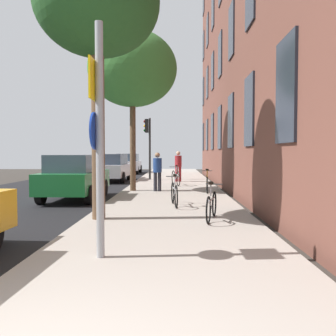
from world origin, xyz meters
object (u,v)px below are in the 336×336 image
bicycle_2 (207,183)px  car_1 (75,177)px  bicycle_3 (176,177)px  pedestrian_0 (157,169)px  car_2 (112,167)px  tree_near (97,5)px  traffic_light (148,138)px  bicycle_0 (211,205)px  car_3 (128,163)px  sign_post (98,130)px  bicycle_1 (174,193)px  tree_far (133,69)px  pedestrian_1 (178,164)px

bicycle_2 → car_1: size_ratio=0.42×
bicycle_2 → bicycle_3: bearing=112.1°
pedestrian_0 → car_2: bearing=115.3°
tree_near → bicycle_3: 10.35m
tree_near → traffic_light: bearing=89.0°
bicycle_3 → car_1: car_1 is taller
bicycle_0 → car_1: size_ratio=0.40×
tree_near → bicycle_0: tree_near is taller
pedestrian_0 → car_3: size_ratio=0.37×
sign_post → bicycle_1: bearing=78.1°
bicycle_2 → pedestrian_0: size_ratio=1.04×
bicycle_1 → bicycle_2: (1.31, 3.80, -0.00)m
tree_far → tree_near: bearing=-90.5°
sign_post → bicycle_2: (2.43, 9.17, -1.55)m
car_3 → tree_near: bearing=-84.5°
traffic_light → tree_far: 6.85m
car_3 → tree_far: bearing=-81.9°
bicycle_2 → tree_near: bearing=-117.6°
bicycle_0 → bicycle_1: bicycle_1 is taller
tree_far → car_3: 15.27m
bicycle_3 → pedestrian_1: bearing=86.7°
bicycle_0 → sign_post: bearing=-123.2°
pedestrian_0 → car_2: size_ratio=0.36×
bicycle_1 → car_1: car_1 is taller
bicycle_1 → bicycle_0: bearing=-69.1°
sign_post → bicycle_2: bearing=75.1°
bicycle_1 → pedestrian_0: 4.23m
pedestrian_1 → car_1: size_ratio=0.42×
sign_post → bicycle_0: sign_post is taller
car_1 → car_2: 8.33m
car_1 → bicycle_3: bearing=52.1°
tree_near → bicycle_3: bearing=78.4°
bicycle_2 → car_1: 5.18m
bicycle_0 → bicycle_1: bearing=110.9°
bicycle_2 → pedestrian_0: bearing=170.6°
bicycle_3 → pedestrian_1: size_ratio=1.01×
bicycle_2 → pedestrian_0: pedestrian_0 is taller
traffic_light → bicycle_2: size_ratio=2.19×
sign_post → traffic_light: (-0.46, 16.07, 0.56)m
tree_near → tree_far: tree_far is taller
bicycle_2 → bicycle_3: size_ratio=0.98×
bicycle_1 → bicycle_2: bicycle_1 is taller
car_2 → car_3: (-0.09, 8.33, -0.00)m
bicycle_0 → pedestrian_0: (-1.59, 6.43, 0.55)m
pedestrian_1 → bicycle_2: bearing=-78.3°
tree_near → bicycle_1: 5.46m
bicycle_0 → pedestrian_1: 11.52m
bicycle_2 → car_2: 8.39m
traffic_light → tree_far: tree_far is taller
traffic_light → pedestrian_1: size_ratio=2.17×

